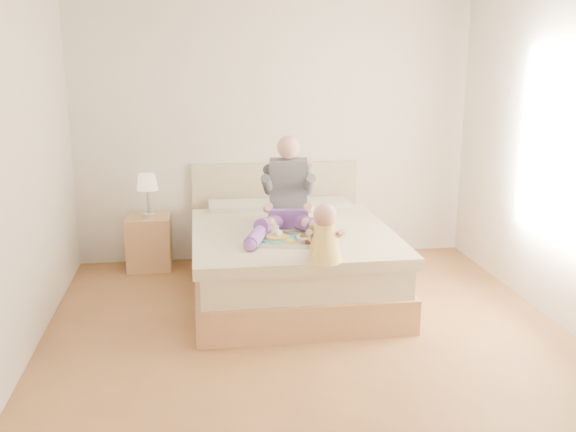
{
  "coord_description": "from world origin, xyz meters",
  "views": [
    {
      "loc": [
        -0.79,
        -4.35,
        2.09
      ],
      "look_at": [
        -0.07,
        0.67,
        0.79
      ],
      "focal_mm": 40.0,
      "sensor_mm": 36.0,
      "label": 1
    }
  ],
  "objects": [
    {
      "name": "nightstand",
      "position": [
        -1.29,
        1.88,
        0.26
      ],
      "size": [
        0.43,
        0.39,
        0.52
      ],
      "rotation": [
        0.0,
        0.0,
        -0.02
      ],
      "color": "#A5774D",
      "rests_on": "ground"
    },
    {
      "name": "room",
      "position": [
        0.08,
        0.01,
        1.51
      ],
      "size": [
        4.02,
        4.22,
        2.71
      ],
      "color": "brown",
      "rests_on": "ground"
    },
    {
      "name": "bed",
      "position": [
        0.0,
        1.08,
        0.32
      ],
      "size": [
        1.7,
        2.18,
        1.0
      ],
      "color": "#A5774D",
      "rests_on": "ground"
    },
    {
      "name": "tray",
      "position": [
        -0.08,
        0.56,
        0.64
      ],
      "size": [
        0.56,
        0.48,
        0.14
      ],
      "rotation": [
        0.0,
        0.0,
        -0.24
      ],
      "color": "silver",
      "rests_on": "bed"
    },
    {
      "name": "lamp",
      "position": [
        -1.28,
        1.87,
        0.85
      ],
      "size": [
        0.21,
        0.21,
        0.43
      ],
      "color": "silver",
      "rests_on": "nightstand"
    },
    {
      "name": "baby",
      "position": [
        0.11,
        0.04,
        0.79
      ],
      "size": [
        0.29,
        0.39,
        0.43
      ],
      "rotation": [
        0.0,
        0.0,
        -0.09
      ],
      "color": "#EEC24B",
      "rests_on": "bed"
    },
    {
      "name": "adult",
      "position": [
        -0.03,
        0.93,
        0.85
      ],
      "size": [
        0.68,
        1.02,
        0.82
      ],
      "rotation": [
        0.0,
        0.0,
        -0.14
      ],
      "color": "#5D3789",
      "rests_on": "bed"
    }
  ]
}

